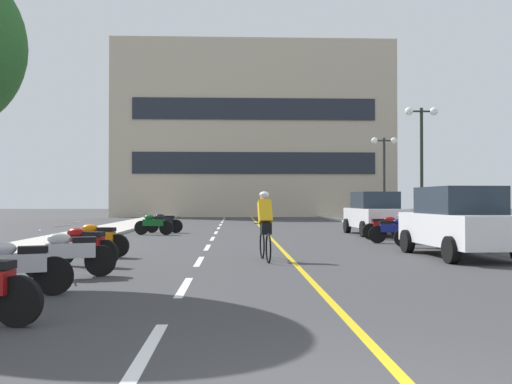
# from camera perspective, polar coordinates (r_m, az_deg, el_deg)

# --- Properties ---
(ground_plane) EXTENTS (140.00, 140.00, 0.00)m
(ground_plane) POSITION_cam_1_polar(r_m,az_deg,el_deg) (24.73, 0.53, -4.23)
(ground_plane) COLOR #38383A
(curb_left) EXTENTS (2.40, 72.00, 0.12)m
(curb_left) POSITION_cam_1_polar(r_m,az_deg,el_deg) (28.35, -14.49, -3.65)
(curb_left) COLOR #B7B2A8
(curb_left) RESTS_ON ground
(curb_right) EXTENTS (2.40, 72.00, 0.12)m
(curb_right) POSITION_cam_1_polar(r_m,az_deg,el_deg) (28.92, 14.67, -3.59)
(curb_right) COLOR #B7B2A8
(curb_right) RESTS_ON ground
(lane_dash_0) EXTENTS (0.14, 2.20, 0.01)m
(lane_dash_0) POSITION_cam_1_polar(r_m,az_deg,el_deg) (5.91, -10.81, -15.24)
(lane_dash_0) COLOR silver
(lane_dash_0) RESTS_ON ground
(lane_dash_1) EXTENTS (0.14, 2.20, 0.01)m
(lane_dash_1) POSITION_cam_1_polar(r_m,az_deg,el_deg) (9.81, -7.23, -9.45)
(lane_dash_1) COLOR silver
(lane_dash_1) RESTS_ON ground
(lane_dash_2) EXTENTS (0.14, 2.20, 0.01)m
(lane_dash_2) POSITION_cam_1_polar(r_m,az_deg,el_deg) (13.77, -5.74, -6.95)
(lane_dash_2) COLOR silver
(lane_dash_2) RESTS_ON ground
(lane_dash_3) EXTENTS (0.14, 2.20, 0.01)m
(lane_dash_3) POSITION_cam_1_polar(r_m,az_deg,el_deg) (17.74, -4.92, -5.57)
(lane_dash_3) COLOR silver
(lane_dash_3) RESTS_ON ground
(lane_dash_4) EXTENTS (0.14, 2.20, 0.01)m
(lane_dash_4) POSITION_cam_1_polar(r_m,az_deg,el_deg) (21.73, -4.40, -4.70)
(lane_dash_4) COLOR silver
(lane_dash_4) RESTS_ON ground
(lane_dash_5) EXTENTS (0.14, 2.20, 0.01)m
(lane_dash_5) POSITION_cam_1_polar(r_m,az_deg,el_deg) (25.72, -4.05, -4.09)
(lane_dash_5) COLOR silver
(lane_dash_5) RESTS_ON ground
(lane_dash_6) EXTENTS (0.14, 2.20, 0.01)m
(lane_dash_6) POSITION_cam_1_polar(r_m,az_deg,el_deg) (29.71, -3.79, -3.65)
(lane_dash_6) COLOR silver
(lane_dash_6) RESTS_ON ground
(lane_dash_7) EXTENTS (0.14, 2.20, 0.01)m
(lane_dash_7) POSITION_cam_1_polar(r_m,az_deg,el_deg) (33.70, -3.59, -3.31)
(lane_dash_7) COLOR silver
(lane_dash_7) RESTS_ON ground
(lane_dash_8) EXTENTS (0.14, 2.20, 0.01)m
(lane_dash_8) POSITION_cam_1_polar(r_m,az_deg,el_deg) (37.70, -3.43, -3.05)
(lane_dash_8) COLOR silver
(lane_dash_8) RESTS_ON ground
(lane_dash_9) EXTENTS (0.14, 2.20, 0.01)m
(lane_dash_9) POSITION_cam_1_polar(r_m,az_deg,el_deg) (41.69, -3.31, -2.83)
(lane_dash_9) COLOR silver
(lane_dash_9) RESTS_ON ground
(lane_dash_10) EXTENTS (0.14, 2.20, 0.01)m
(lane_dash_10) POSITION_cam_1_polar(r_m,az_deg,el_deg) (45.69, -3.20, -2.65)
(lane_dash_10) COLOR silver
(lane_dash_10) RESTS_ON ground
(lane_dash_11) EXTENTS (0.14, 2.20, 0.01)m
(lane_dash_11) POSITION_cam_1_polar(r_m,az_deg,el_deg) (49.69, -3.11, -2.51)
(lane_dash_11) COLOR silver
(lane_dash_11) RESTS_ON ground
(centre_line_yellow) EXTENTS (0.12, 66.00, 0.01)m
(centre_line_yellow) POSITION_cam_1_polar(r_m,az_deg,el_deg) (27.73, 0.76, -3.85)
(centre_line_yellow) COLOR gold
(centre_line_yellow) RESTS_ON ground
(office_building) EXTENTS (24.90, 9.93, 15.54)m
(office_building) POSITION_cam_1_polar(r_m,az_deg,el_deg) (53.96, -0.33, 5.89)
(office_building) COLOR #BCAD93
(office_building) RESTS_ON ground
(street_lamp_mid) EXTENTS (1.46, 0.36, 5.42)m
(street_lamp_mid) POSITION_cam_1_polar(r_m,az_deg,el_deg) (25.91, 16.31, 4.94)
(street_lamp_mid) COLOR black
(street_lamp_mid) RESTS_ON curb_right
(street_lamp_far) EXTENTS (1.46, 0.36, 4.90)m
(street_lamp_far) POSITION_cam_1_polar(r_m,az_deg,el_deg) (32.90, 12.77, 3.13)
(street_lamp_far) COLOR black
(street_lamp_far) RESTS_ON curb_right
(parked_car_near) EXTENTS (2.12, 4.30, 1.82)m
(parked_car_near) POSITION_cam_1_polar(r_m,az_deg,el_deg) (15.54, 19.73, -2.83)
(parked_car_near) COLOR black
(parked_car_near) RESTS_ON ground
(parked_car_mid) EXTENTS (2.05, 4.26, 1.82)m
(parked_car_mid) POSITION_cam_1_polar(r_m,az_deg,el_deg) (24.60, 11.84, -2.10)
(parked_car_mid) COLOR black
(parked_car_mid) RESTS_ON ground
(motorcycle_1) EXTENTS (1.65, 0.78, 0.92)m
(motorcycle_1) POSITION_cam_1_polar(r_m,az_deg,el_deg) (9.40, -23.13, -6.88)
(motorcycle_1) COLOR black
(motorcycle_1) RESTS_ON ground
(motorcycle_2) EXTENTS (1.65, 0.76, 0.92)m
(motorcycle_2) POSITION_cam_1_polar(r_m,az_deg,el_deg) (11.39, -18.22, -5.83)
(motorcycle_2) COLOR black
(motorcycle_2) RESTS_ON ground
(motorcycle_3) EXTENTS (1.65, 0.76, 0.92)m
(motorcycle_3) POSITION_cam_1_polar(r_m,az_deg,el_deg) (13.26, -16.98, -5.12)
(motorcycle_3) COLOR black
(motorcycle_3) RESTS_ON ground
(motorcycle_4) EXTENTS (1.69, 0.61, 0.92)m
(motorcycle_4) POSITION_cam_1_polar(r_m,az_deg,el_deg) (15.24, -15.72, -4.56)
(motorcycle_4) COLOR black
(motorcycle_4) RESTS_ON ground
(motorcycle_5) EXTENTS (1.69, 0.60, 0.92)m
(motorcycle_5) POSITION_cam_1_polar(r_m,az_deg,el_deg) (18.30, 16.37, -3.92)
(motorcycle_5) COLOR black
(motorcycle_5) RESTS_ON ground
(motorcycle_6) EXTENTS (1.69, 0.60, 0.92)m
(motorcycle_6) POSITION_cam_1_polar(r_m,az_deg,el_deg) (19.87, 13.73, -3.68)
(motorcycle_6) COLOR black
(motorcycle_6) RESTS_ON ground
(motorcycle_7) EXTENTS (1.70, 0.60, 0.92)m
(motorcycle_7) POSITION_cam_1_polar(r_m,az_deg,el_deg) (21.79, 12.85, -3.43)
(motorcycle_7) COLOR black
(motorcycle_7) RESTS_ON ground
(motorcycle_8) EXTENTS (1.69, 0.63, 0.92)m
(motorcycle_8) POSITION_cam_1_polar(r_m,az_deg,el_deg) (24.38, -10.27, -3.16)
(motorcycle_8) COLOR black
(motorcycle_8) RESTS_ON ground
(motorcycle_9) EXTENTS (1.70, 0.60, 0.92)m
(motorcycle_9) POSITION_cam_1_polar(r_m,az_deg,el_deg) (25.83, -9.26, -3.03)
(motorcycle_9) COLOR black
(motorcycle_9) RESTS_ON ground
(cyclist_rider) EXTENTS (0.43, 1.77, 1.71)m
(cyclist_rider) POSITION_cam_1_polar(r_m,az_deg,el_deg) (13.85, 0.92, -3.25)
(cyclist_rider) COLOR black
(cyclist_rider) RESTS_ON ground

